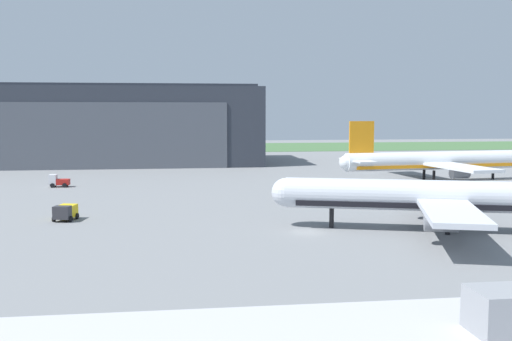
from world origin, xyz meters
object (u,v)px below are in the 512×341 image
airliner_near_left (434,197)px  ops_van (65,212)px  maintenance_hangar (109,125)px  stair_truck (58,181)px  airliner_far_right (436,161)px

airliner_near_left → ops_van: size_ratio=9.34×
maintenance_hangar → airliner_near_left: size_ratio=2.21×
airliner_near_left → maintenance_hangar: bearing=115.6°
ops_van → stair_truck: size_ratio=1.07×
maintenance_hangar → airliner_far_right: 87.66m
airliner_near_left → ops_van: airliner_near_left is taller
maintenance_hangar → ops_van: maintenance_hangar is taller
airliner_far_right → stair_truck: size_ratio=11.38×
airliner_far_right → stair_truck: 73.80m
ops_van → stair_truck: stair_truck is taller
stair_truck → airliner_far_right: bearing=-0.2°
maintenance_hangar → stair_truck: size_ratio=22.03×
ops_van → maintenance_hangar: bearing=92.5°
airliner_far_right → ops_van: size_ratio=10.68×
airliner_near_left → ops_van: bearing=163.9°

